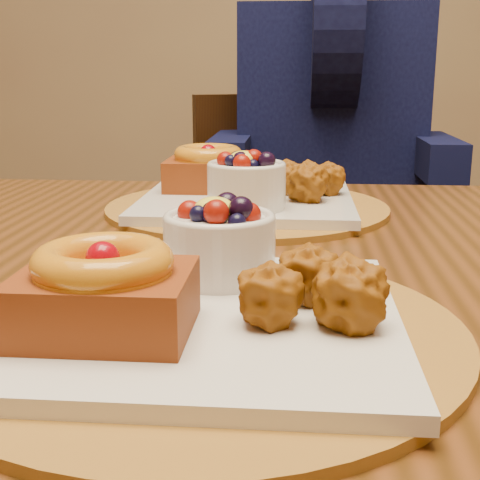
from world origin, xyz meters
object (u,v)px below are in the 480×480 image
place_setting_near (197,299)px  chair_far (297,264)px  diner (332,93)px  place_setting_far (244,191)px  dining_table (231,324)px

place_setting_near → chair_far: chair_far is taller
chair_far → diner: size_ratio=1.06×
chair_far → place_setting_near: bearing=-118.8°
place_setting_near → place_setting_far: place_setting_far is taller
dining_table → place_setting_near: size_ratio=4.21×
dining_table → place_setting_far: (-0.00, 0.21, 0.11)m
dining_table → chair_far: size_ratio=1.81×
dining_table → chair_far: 0.89m
diner → dining_table: bearing=-121.9°
place_setting_far → chair_far: (0.07, 0.65, -0.29)m
chair_far → diner: 0.40m
dining_table → diner: (0.14, 0.89, 0.21)m
dining_table → diner: bearing=81.0°
place_setting_near → diner: bearing=82.6°
dining_table → place_setting_far: size_ratio=4.21×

